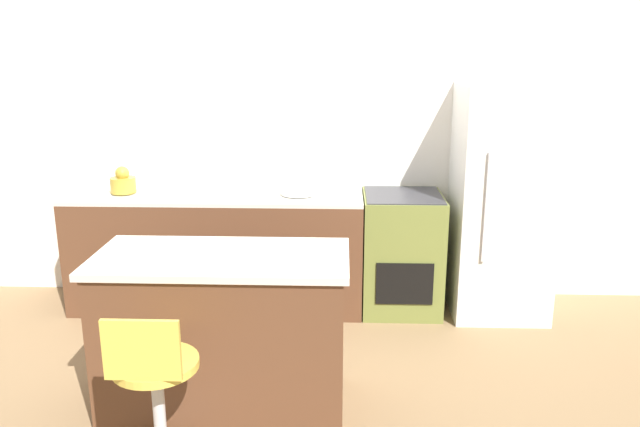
# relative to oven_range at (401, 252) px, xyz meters

# --- Properties ---
(ground_plane) EXTENTS (14.00, 14.00, 0.00)m
(ground_plane) POSITION_rel_oven_range_xyz_m (-1.11, -0.33, -0.47)
(ground_plane) COLOR #8E704C
(wall_back) EXTENTS (8.00, 0.06, 2.60)m
(wall_back) POSITION_rel_oven_range_xyz_m (-1.11, 0.34, 0.83)
(wall_back) COLOR white
(wall_back) RESTS_ON ground_plane
(back_counter) EXTENTS (2.28, 0.62, 0.93)m
(back_counter) POSITION_rel_oven_range_xyz_m (-1.46, 0.00, -0.00)
(back_counter) COLOR brown
(back_counter) RESTS_ON ground_plane
(kitchen_island) EXTENTS (1.41, 0.68, 0.92)m
(kitchen_island) POSITION_rel_oven_range_xyz_m (-1.14, -1.44, -0.00)
(kitchen_island) COLOR brown
(kitchen_island) RESTS_ON ground_plane
(oven_range) EXTENTS (0.61, 0.64, 0.93)m
(oven_range) POSITION_rel_oven_range_xyz_m (0.00, 0.00, 0.00)
(oven_range) COLOR olive
(oven_range) RESTS_ON ground_plane
(refrigerator) EXTENTS (0.71, 0.70, 1.77)m
(refrigerator) POSITION_rel_oven_range_xyz_m (0.74, -0.02, 0.42)
(refrigerator) COLOR silver
(refrigerator) RESTS_ON ground_plane
(stool_chair) EXTENTS (0.41, 0.41, 0.89)m
(stool_chair) POSITION_rel_oven_range_xyz_m (-1.34, -2.08, -0.02)
(stool_chair) COLOR #B7B7BC
(stool_chair) RESTS_ON ground_plane
(kettle) EXTENTS (0.20, 0.20, 0.21)m
(kettle) POSITION_rel_oven_range_xyz_m (-2.17, -0.01, 0.55)
(kettle) COLOR #B29333
(kettle) RESTS_ON back_counter
(mixing_bowl) EXTENTS (0.27, 0.27, 0.09)m
(mixing_bowl) POSITION_rel_oven_range_xyz_m (-0.81, -0.01, 0.51)
(mixing_bowl) COLOR white
(mixing_bowl) RESTS_ON back_counter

